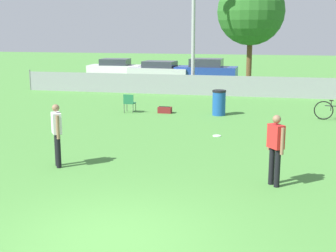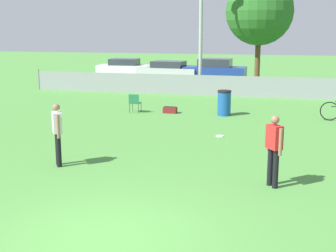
% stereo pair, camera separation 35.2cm
% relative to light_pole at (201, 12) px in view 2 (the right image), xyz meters
% --- Properties ---
extents(ground_plane, '(120.00, 120.00, 0.00)m').
position_rel_light_pole_xyz_m(ground_plane, '(1.77, -18.56, -4.47)').
color(ground_plane, '#4C8C3D').
extents(fence_backline, '(22.92, 0.07, 1.21)m').
position_rel_light_pole_xyz_m(fence_backline, '(1.77, -0.56, -3.92)').
color(fence_backline, gray).
rests_on(fence_backline, ground_plane).
extents(light_pole, '(0.90, 0.36, 7.46)m').
position_rel_light_pole_xyz_m(light_pole, '(0.00, 0.00, 0.00)').
color(light_pole, '#9E9EA3').
rests_on(light_pole, ground_plane).
extents(tree_near_pole, '(4.00, 4.00, 6.58)m').
position_rel_light_pole_xyz_m(tree_near_pole, '(2.91, 3.14, 0.10)').
color(tree_near_pole, brown).
rests_on(tree_near_pole, ground_plane).
extents(player_thrower_red, '(0.41, 0.45, 1.67)m').
position_rel_light_pole_xyz_m(player_thrower_red, '(4.51, -15.08, -3.51)').
color(player_thrower_red, black).
rests_on(player_thrower_red, ground_plane).
extents(player_receiver_white, '(0.40, 0.47, 1.67)m').
position_rel_light_pole_xyz_m(player_receiver_white, '(-1.05, -14.77, -3.51)').
color(player_receiver_white, black).
rests_on(player_receiver_white, ground_plane).
extents(frisbee_disc, '(0.28, 0.28, 0.03)m').
position_rel_light_pole_xyz_m(frisbee_disc, '(2.60, -10.29, -4.45)').
color(frisbee_disc, white).
rests_on(frisbee_disc, ground_plane).
extents(folding_chair_sideline, '(0.45, 0.45, 0.81)m').
position_rel_light_pole_xyz_m(folding_chair_sideline, '(-1.64, -6.59, -4.00)').
color(folding_chair_sideline, '#333338').
rests_on(folding_chair_sideline, ground_plane).
extents(trash_bin, '(0.57, 0.57, 1.06)m').
position_rel_light_pole_xyz_m(trash_bin, '(2.21, -6.35, -3.94)').
color(trash_bin, '#194C99').
rests_on(trash_bin, ground_plane).
extents(gear_bag_sideline, '(0.58, 0.32, 0.29)m').
position_rel_light_pole_xyz_m(gear_bag_sideline, '(-0.12, -6.35, -4.34)').
color(gear_bag_sideline, maroon).
rests_on(gear_bag_sideline, ground_plane).
extents(parked_car_white, '(4.11, 2.00, 1.32)m').
position_rel_light_pole_xyz_m(parked_car_white, '(-7.49, 8.51, -3.82)').
color(parked_car_white, black).
rests_on(parked_car_white, ground_plane).
extents(parked_car_silver, '(4.50, 2.14, 1.29)m').
position_rel_light_pole_xyz_m(parked_car_silver, '(-3.66, 7.19, -3.83)').
color(parked_car_silver, black).
rests_on(parked_car_silver, ground_plane).
extents(parked_car_blue, '(4.34, 1.93, 1.52)m').
position_rel_light_pole_xyz_m(parked_car_blue, '(-0.27, 7.16, -3.74)').
color(parked_car_blue, black).
rests_on(parked_car_blue, ground_plane).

